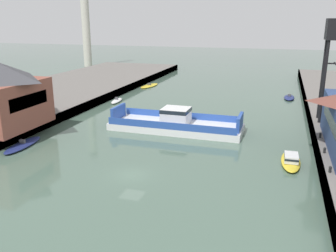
% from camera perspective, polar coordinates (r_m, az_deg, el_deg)
% --- Properties ---
extents(ground_plane, '(400.00, 400.00, 0.00)m').
position_cam_1_polar(ground_plane, '(42.05, -5.74, -7.71)').
color(ground_plane, '#4C6656').
extents(quay_left, '(28.00, 140.00, 1.72)m').
position_cam_1_polar(quay_left, '(76.05, -23.96, 2.62)').
color(quay_left, slate).
rests_on(quay_left, ground).
extents(chain_ferry, '(21.27, 7.08, 3.66)m').
position_cam_1_polar(chain_ferry, '(58.09, 1.25, 0.39)').
color(chain_ferry, silver).
rests_on(chain_ferry, ground).
extents(moored_boat_near_left, '(2.84, 7.97, 1.04)m').
position_cam_1_polar(moored_boat_near_left, '(54.69, -21.91, -2.77)').
color(moored_boat_near_left, navy).
rests_on(moored_boat_near_left, ground).
extents(moored_boat_near_right, '(3.72, 8.60, 0.88)m').
position_cam_1_polar(moored_boat_near_right, '(97.42, -2.96, 6.36)').
color(moored_boat_near_right, yellow).
rests_on(moored_boat_near_right, ground).
extents(moored_boat_mid_left, '(2.46, 7.46, 1.36)m').
position_cam_1_polar(moored_boat_mid_left, '(47.31, 18.80, -5.08)').
color(moored_boat_mid_left, yellow).
rests_on(moored_boat_mid_left, ground).
extents(moored_boat_mid_right, '(2.30, 5.75, 1.07)m').
position_cam_1_polar(moored_boat_mid_right, '(79.25, -8.10, 3.97)').
color(moored_boat_mid_right, white).
rests_on(moored_boat_mid_right, ground).
extents(moored_boat_far_left, '(2.34, 6.24, 1.10)m').
position_cam_1_polar(moored_boat_far_left, '(86.16, 18.57, 4.28)').
color(moored_boat_far_left, navy).
rests_on(moored_boat_far_left, ground).
extents(bollard_right_mid, '(0.32, 0.32, 0.71)m').
position_cam_1_polar(bollard_right_mid, '(41.73, 24.20, -6.19)').
color(bollard_right_mid, black).
rests_on(bollard_right_mid, quay_right).
extents(bollard_left_aft, '(0.32, 0.32, 0.71)m').
position_cam_1_polar(bollard_left_aft, '(59.17, -21.48, 0.54)').
color(bollard_left_aft, black).
rests_on(bollard_left_aft, quay_left).
extents(bollard_right_aft, '(0.32, 0.32, 0.71)m').
position_cam_1_polar(bollard_right_aft, '(47.39, 23.46, -3.47)').
color(bollard_right_aft, black).
rests_on(bollard_right_aft, quay_right).
extents(bollard_left_far, '(0.32, 0.32, 0.71)m').
position_cam_1_polar(bollard_left_far, '(64.72, -17.54, 2.22)').
color(bollard_left_far, black).
rests_on(bollard_left_far, quay_left).
extents(bollard_right_far, '(0.32, 0.32, 0.71)m').
position_cam_1_polar(bollard_right_far, '(53.20, 22.88, -1.32)').
color(bollard_right_far, black).
rests_on(bollard_right_far, quay_right).
extents(smokestack_distant_a, '(3.24, 3.24, 36.86)m').
position_cam_1_polar(smokestack_distant_a, '(143.07, -12.94, 16.93)').
color(smokestack_distant_a, beige).
rests_on(smokestack_distant_a, ground).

